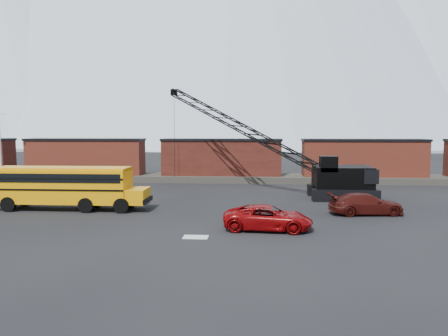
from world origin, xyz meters
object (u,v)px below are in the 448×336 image
object	(u,v)px
school_bus	(67,186)
crawler_crane	(241,128)
red_pickup	(268,218)
maroon_suv	(366,204)

from	to	relation	value
school_bus	crawler_crane	distance (m)	17.51
crawler_crane	school_bus	bearing A→B (deg)	-138.06
red_pickup	crawler_crane	distance (m)	17.84
school_bus	maroon_suv	bearing A→B (deg)	-0.88
school_bus	crawler_crane	world-z (taller)	crawler_crane
red_pickup	maroon_suv	xyz separation A→B (m)	(7.06, 5.19, 0.01)
school_bus	red_pickup	size ratio (longest dim) A/B	2.19
red_pickup	maroon_suv	size ratio (longest dim) A/B	1.03
red_pickup	crawler_crane	bearing A→B (deg)	11.82
red_pickup	crawler_crane	size ratio (longest dim) A/B	0.27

